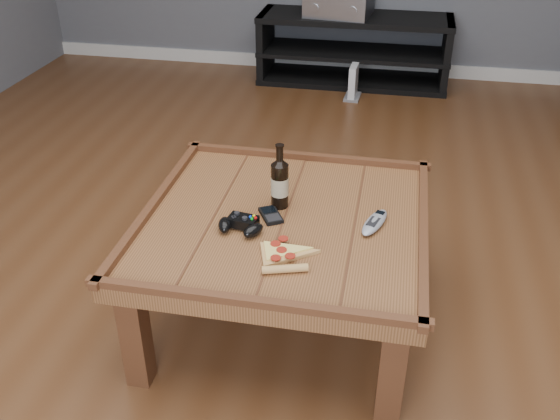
% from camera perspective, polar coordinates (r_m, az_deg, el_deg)
% --- Properties ---
extents(ground, '(6.00, 6.00, 0.00)m').
position_cam_1_polar(ground, '(2.48, 0.34, -9.64)').
color(ground, '#4F2D16').
rests_on(ground, ground).
extents(baseboard, '(5.00, 0.02, 0.10)m').
position_cam_1_polar(baseboard, '(5.10, 6.86, 12.96)').
color(baseboard, silver).
rests_on(baseboard, ground).
extents(coffee_table, '(1.03, 1.03, 0.48)m').
position_cam_1_polar(coffee_table, '(2.25, 0.37, -2.07)').
color(coffee_table, '#553218').
rests_on(coffee_table, ground).
extents(media_console, '(1.40, 0.45, 0.50)m').
position_cam_1_polar(media_console, '(4.81, 6.74, 14.31)').
color(media_console, black).
rests_on(media_console, ground).
extents(beer_bottle, '(0.06, 0.06, 0.25)m').
position_cam_1_polar(beer_bottle, '(2.24, -0.03, 2.57)').
color(beer_bottle, black).
rests_on(beer_bottle, coffee_table).
extents(game_controller, '(0.18, 0.13, 0.05)m').
position_cam_1_polar(game_controller, '(2.14, -3.63, -1.36)').
color(game_controller, black).
rests_on(game_controller, coffee_table).
extents(pizza_slice, '(0.23, 0.29, 0.03)m').
position_cam_1_polar(pizza_slice, '(2.02, 0.19, -4.12)').
color(pizza_slice, tan).
rests_on(pizza_slice, coffee_table).
extents(smartphone, '(0.11, 0.13, 0.02)m').
position_cam_1_polar(smartphone, '(2.22, -0.84, -0.48)').
color(smartphone, black).
rests_on(smartphone, coffee_table).
extents(remote_control, '(0.11, 0.20, 0.03)m').
position_cam_1_polar(remote_control, '(2.20, 8.64, -1.11)').
color(remote_control, gray).
rests_on(remote_control, coffee_table).
extents(av_receiver, '(0.49, 0.43, 0.16)m').
position_cam_1_polar(av_receiver, '(4.73, 5.43, 18.27)').
color(av_receiver, black).
rests_on(av_receiver, media_console).
extents(game_console, '(0.11, 0.19, 0.24)m').
position_cam_1_polar(game_console, '(4.53, 6.71, 11.42)').
color(game_console, gray).
rests_on(game_console, ground).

